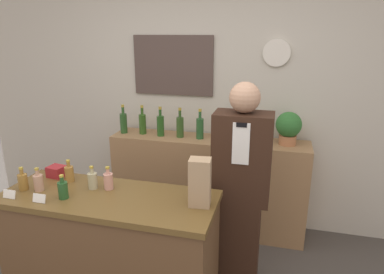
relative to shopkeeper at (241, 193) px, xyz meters
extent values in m
cube|color=beige|center=(-0.49, 1.03, 0.54)|extent=(5.20, 0.06, 2.70)
cube|color=#4D3D38|center=(-0.82, 0.98, 0.82)|extent=(0.81, 0.02, 0.58)
cylinder|color=white|center=(0.17, 0.98, 0.95)|extent=(0.25, 0.03, 0.25)
cube|color=#9E754C|center=(-0.41, 0.78, -0.33)|extent=(1.91, 0.38, 0.96)
cube|color=brown|center=(-0.82, -0.48, -0.38)|extent=(1.41, 0.52, 0.88)
cube|color=brown|center=(-0.82, -0.48, 0.08)|extent=(1.44, 0.55, 0.04)
cube|color=#331E14|center=(0.00, 0.00, -0.43)|extent=(0.31, 0.25, 0.76)
cube|color=#331E14|center=(0.00, 0.00, 0.27)|extent=(0.41, 0.25, 0.66)
cube|color=white|center=(0.00, -0.13, 0.42)|extent=(0.12, 0.01, 0.29)
cube|color=black|center=(0.00, -0.13, 0.55)|extent=(0.07, 0.01, 0.03)
sphere|color=tan|center=(0.00, 0.00, 0.71)|extent=(0.21, 0.21, 0.21)
cylinder|color=#B27047|center=(0.32, 0.80, 0.19)|extent=(0.16, 0.16, 0.09)
sphere|color=#2D6B2D|center=(0.32, 0.80, 0.33)|extent=(0.23, 0.23, 0.23)
cube|color=tan|center=(-0.20, -0.44, 0.25)|extent=(0.14, 0.12, 0.30)
cube|color=white|center=(-1.42, -0.67, 0.13)|extent=(0.09, 0.02, 0.06)
cube|color=white|center=(-1.19, -0.67, 0.13)|extent=(0.09, 0.02, 0.06)
cube|color=maroon|center=(-1.34, -0.28, 0.14)|extent=(0.13, 0.12, 0.08)
cylinder|color=olive|center=(-1.42, -0.54, 0.16)|extent=(0.06, 0.06, 0.11)
cylinder|color=olive|center=(-1.42, -0.54, 0.23)|extent=(0.02, 0.02, 0.04)
cylinder|color=#B29933|center=(-1.42, -0.54, 0.26)|extent=(0.03, 0.03, 0.01)
cylinder|color=tan|center=(-1.31, -0.52, 0.16)|extent=(0.06, 0.06, 0.11)
cylinder|color=tan|center=(-1.31, -0.52, 0.23)|extent=(0.02, 0.02, 0.04)
cylinder|color=#B29933|center=(-1.31, -0.52, 0.26)|extent=(0.03, 0.03, 0.01)
cylinder|color=#A17133|center=(-1.19, -0.33, 0.16)|extent=(0.06, 0.06, 0.11)
cylinder|color=#A17133|center=(-1.19, -0.33, 0.23)|extent=(0.02, 0.02, 0.04)
cylinder|color=#B29933|center=(-1.19, -0.33, 0.26)|extent=(0.03, 0.03, 0.01)
cylinder|color=#244F24|center=(-1.08, -0.58, 0.16)|extent=(0.06, 0.06, 0.11)
cylinder|color=#244F24|center=(-1.08, -0.58, 0.23)|extent=(0.02, 0.02, 0.04)
cylinder|color=#B29933|center=(-1.08, -0.58, 0.26)|extent=(0.03, 0.03, 0.01)
cylinder|color=tan|center=(-0.97, -0.40, 0.16)|extent=(0.06, 0.06, 0.11)
cylinder|color=tan|center=(-0.97, -0.40, 0.23)|extent=(0.02, 0.02, 0.04)
cylinder|color=#B29933|center=(-0.97, -0.40, 0.26)|extent=(0.03, 0.03, 0.01)
cylinder|color=tan|center=(-0.86, -0.38, 0.16)|extent=(0.06, 0.06, 0.11)
cylinder|color=tan|center=(-0.86, -0.38, 0.23)|extent=(0.02, 0.02, 0.04)
cylinder|color=#B29933|center=(-0.86, -0.38, 0.26)|extent=(0.03, 0.03, 0.01)
cylinder|color=#285023|center=(-1.29, 0.77, 0.25)|extent=(0.07, 0.07, 0.20)
cylinder|color=#285023|center=(-1.29, 0.77, 0.38)|extent=(0.03, 0.03, 0.07)
cylinder|color=#B29933|center=(-1.29, 0.77, 0.43)|extent=(0.03, 0.03, 0.02)
cylinder|color=#2E541C|center=(-1.09, 0.78, 0.25)|extent=(0.07, 0.07, 0.20)
cylinder|color=#2E541C|center=(-1.09, 0.78, 0.38)|extent=(0.03, 0.03, 0.07)
cylinder|color=#B29933|center=(-1.09, 0.78, 0.43)|extent=(0.03, 0.03, 0.02)
cylinder|color=#26531F|center=(-0.89, 0.76, 0.25)|extent=(0.07, 0.07, 0.20)
cylinder|color=#26531F|center=(-0.89, 0.76, 0.38)|extent=(0.03, 0.03, 0.07)
cylinder|color=#B29933|center=(-0.89, 0.76, 0.43)|extent=(0.03, 0.03, 0.02)
cylinder|color=#305021|center=(-0.69, 0.77, 0.25)|extent=(0.07, 0.07, 0.20)
cylinder|color=#305021|center=(-0.69, 0.77, 0.38)|extent=(0.03, 0.03, 0.07)
cylinder|color=#B29933|center=(-0.69, 0.77, 0.43)|extent=(0.03, 0.03, 0.02)
cylinder|color=#27562B|center=(-0.49, 0.77, 0.25)|extent=(0.07, 0.07, 0.20)
cylinder|color=#27562B|center=(-0.49, 0.77, 0.38)|extent=(0.03, 0.03, 0.07)
cylinder|color=#B29933|center=(-0.49, 0.77, 0.43)|extent=(0.03, 0.03, 0.02)
cylinder|color=#2C4E26|center=(-0.29, 0.76, 0.25)|extent=(0.07, 0.07, 0.20)
cylinder|color=#2C4E26|center=(-0.29, 0.76, 0.38)|extent=(0.03, 0.03, 0.07)
cylinder|color=#B29933|center=(-0.29, 0.76, 0.43)|extent=(0.03, 0.03, 0.02)
cylinder|color=#325428|center=(-0.10, 0.77, 0.25)|extent=(0.07, 0.07, 0.20)
cylinder|color=#325428|center=(-0.10, 0.77, 0.38)|extent=(0.03, 0.03, 0.07)
cylinder|color=#B29933|center=(-0.10, 0.77, 0.43)|extent=(0.03, 0.03, 0.02)
cylinder|color=#2E4B23|center=(0.10, 0.79, 0.25)|extent=(0.07, 0.07, 0.20)
cylinder|color=#2E4B23|center=(0.10, 0.79, 0.38)|extent=(0.03, 0.03, 0.07)
cylinder|color=#B29933|center=(0.10, 0.79, 0.43)|extent=(0.03, 0.03, 0.02)
camera|label=1|loc=(0.23, -2.31, 1.13)|focal=32.00mm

